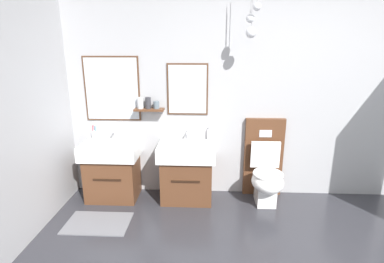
% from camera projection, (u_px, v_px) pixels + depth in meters
% --- Properties ---
extents(wall_back, '(5.23, 0.58, 2.63)m').
position_uv_depth(wall_back, '(270.00, 92.00, 3.58)').
color(wall_back, '#A8A8AA').
rests_on(wall_back, ground).
extents(bath_mat, '(0.68, 0.44, 0.01)m').
position_uv_depth(bath_mat, '(98.00, 223.00, 3.18)').
color(bath_mat, slate).
rests_on(bath_mat, ground).
extents(vanity_sink_left, '(0.68, 0.51, 0.72)m').
position_uv_depth(vanity_sink_left, '(113.00, 169.00, 3.66)').
color(vanity_sink_left, '#56331E').
rests_on(vanity_sink_left, ground).
extents(tap_on_left_sink, '(0.03, 0.13, 0.11)m').
position_uv_depth(tap_on_left_sink, '(115.00, 133.00, 3.73)').
color(tap_on_left_sink, silver).
rests_on(tap_on_left_sink, vanity_sink_left).
extents(vanity_sink_right, '(0.68, 0.51, 0.72)m').
position_uv_depth(vanity_sink_right, '(187.00, 170.00, 3.62)').
color(vanity_sink_right, '#56331E').
rests_on(vanity_sink_right, ground).
extents(tap_on_right_sink, '(0.03, 0.13, 0.11)m').
position_uv_depth(tap_on_right_sink, '(188.00, 134.00, 3.69)').
color(tap_on_right_sink, silver).
rests_on(tap_on_right_sink, vanity_sink_right).
extents(toilet, '(0.48, 0.62, 1.00)m').
position_uv_depth(toilet, '(265.00, 172.00, 3.59)').
color(toilet, '#56331E').
rests_on(toilet, ground).
extents(toothbrush_cup, '(0.07, 0.07, 0.20)m').
position_uv_depth(toothbrush_cup, '(94.00, 134.00, 3.73)').
color(toothbrush_cup, silver).
rests_on(toothbrush_cup, vanity_sink_left).
extents(soap_dispenser, '(0.06, 0.06, 0.17)m').
position_uv_depth(soap_dispenser, '(209.00, 134.00, 3.67)').
color(soap_dispenser, white).
rests_on(soap_dispenser, vanity_sink_right).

